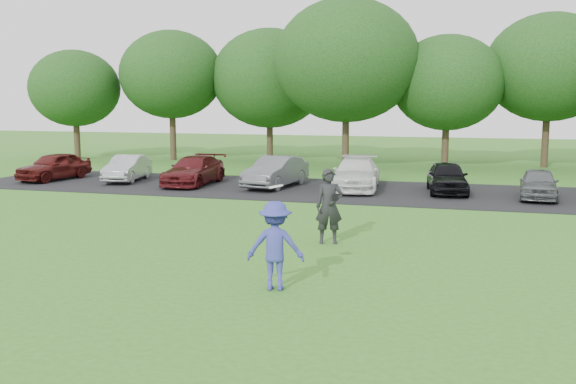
# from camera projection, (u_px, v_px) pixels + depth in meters

# --- Properties ---
(ground) EXTENTS (100.00, 100.00, 0.00)m
(ground) POSITION_uv_depth(u_px,v_px,m) (239.00, 283.00, 12.40)
(ground) COLOR #356B1E
(ground) RESTS_ON ground
(parking_lot) EXTENTS (32.00, 6.50, 0.03)m
(parking_lot) POSITION_uv_depth(u_px,v_px,m) (355.00, 191.00, 24.78)
(parking_lot) COLOR black
(parking_lot) RESTS_ON ground
(frisbee_player) EXTENTS (1.17, 0.80, 2.00)m
(frisbee_player) POSITION_uv_depth(u_px,v_px,m) (275.00, 246.00, 11.91)
(frisbee_player) COLOR #373B9B
(frisbee_player) RESTS_ON ground
(camera_bystander) EXTENTS (0.78, 0.63, 1.85)m
(camera_bystander) POSITION_uv_depth(u_px,v_px,m) (329.00, 206.00, 15.72)
(camera_bystander) COLOR black
(camera_bystander) RESTS_ON ground
(parked_cars) EXTENTS (28.55, 4.68, 1.23)m
(parked_cars) POSITION_uv_depth(u_px,v_px,m) (382.00, 176.00, 24.52)
(parked_cars) COLOR #4A1110
(parked_cars) RESTS_ON parking_lot
(tree_row) EXTENTS (42.39, 9.85, 8.64)m
(tree_row) POSITION_uv_depth(u_px,v_px,m) (418.00, 72.00, 32.96)
(tree_row) COLOR #38281C
(tree_row) RESTS_ON ground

